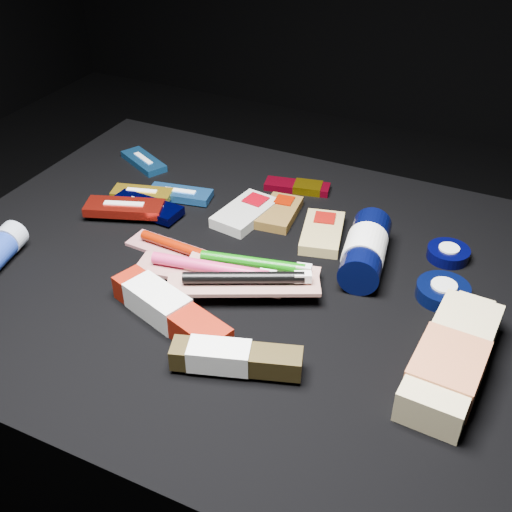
% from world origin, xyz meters
% --- Properties ---
extents(ground, '(3.00, 3.00, 0.00)m').
position_xyz_m(ground, '(0.00, 0.00, 0.00)').
color(ground, black).
rests_on(ground, ground).
extents(cloth_table, '(0.98, 0.78, 0.40)m').
position_xyz_m(cloth_table, '(0.00, 0.00, 0.20)').
color(cloth_table, black).
rests_on(cloth_table, ground).
extents(luna_bar_0, '(0.12, 0.09, 0.01)m').
position_xyz_m(luna_bar_0, '(-0.33, 0.22, 0.41)').
color(luna_bar_0, '#1A528D').
rests_on(luna_bar_0, cloth_table).
extents(luna_bar_1, '(0.12, 0.06, 0.01)m').
position_xyz_m(luna_bar_1, '(-0.20, 0.14, 0.41)').
color(luna_bar_1, '#2463B3').
rests_on(luna_bar_1, cloth_table).
extents(luna_bar_2, '(0.13, 0.06, 0.02)m').
position_xyz_m(luna_bar_2, '(-0.22, 0.07, 0.41)').
color(luna_bar_2, black).
rests_on(luna_bar_2, cloth_table).
extents(luna_bar_3, '(0.11, 0.07, 0.01)m').
position_xyz_m(luna_bar_3, '(-0.25, 0.10, 0.41)').
color(luna_bar_3, gold).
rests_on(luna_bar_3, cloth_table).
extents(luna_bar_4, '(0.14, 0.09, 0.02)m').
position_xyz_m(luna_bar_4, '(-0.25, 0.04, 0.42)').
color(luna_bar_4, maroon).
rests_on(luna_bar_4, cloth_table).
extents(clif_bar_0, '(0.07, 0.11, 0.02)m').
position_xyz_m(clif_bar_0, '(-0.01, 0.16, 0.41)').
color(clif_bar_0, brown).
rests_on(clif_bar_0, cloth_table).
extents(clif_bar_1, '(0.08, 0.13, 0.02)m').
position_xyz_m(clif_bar_1, '(-0.06, 0.13, 0.41)').
color(clif_bar_1, '#A5A59E').
rests_on(clif_bar_1, cloth_table).
extents(clif_bar_2, '(0.09, 0.13, 0.02)m').
position_xyz_m(clif_bar_2, '(0.08, 0.13, 0.41)').
color(clif_bar_2, tan).
rests_on(clif_bar_2, cloth_table).
extents(power_bar, '(0.12, 0.06, 0.01)m').
position_xyz_m(power_bar, '(-0.01, 0.26, 0.41)').
color(power_bar, maroon).
rests_on(power_bar, cloth_table).
extents(lotion_bottle, '(0.08, 0.20, 0.06)m').
position_xyz_m(lotion_bottle, '(0.16, 0.08, 0.43)').
color(lotion_bottle, black).
rests_on(lotion_bottle, cloth_table).
extents(cream_tin_upper, '(0.07, 0.07, 0.02)m').
position_xyz_m(cream_tin_upper, '(0.28, 0.16, 0.41)').
color(cream_tin_upper, black).
rests_on(cream_tin_upper, cloth_table).
extents(cream_tin_lower, '(0.08, 0.08, 0.02)m').
position_xyz_m(cream_tin_lower, '(0.29, 0.06, 0.41)').
color(cream_tin_lower, black).
rests_on(cream_tin_lower, cloth_table).
extents(bodywash_bottle, '(0.09, 0.23, 0.05)m').
position_xyz_m(bodywash_bottle, '(0.33, -0.09, 0.42)').
color(bodywash_bottle, beige).
rests_on(bodywash_bottle, cloth_table).
extents(toothbrush_pack_0, '(0.20, 0.06, 0.02)m').
position_xyz_m(toothbrush_pack_0, '(-0.10, -0.01, 0.41)').
color(toothbrush_pack_0, '#B6AFAB').
rests_on(toothbrush_pack_0, cloth_table).
extents(toothbrush_pack_1, '(0.23, 0.09, 0.03)m').
position_xyz_m(toothbrush_pack_1, '(-0.03, -0.05, 0.42)').
color(toothbrush_pack_1, '#BDB5B0').
rests_on(toothbrush_pack_1, cloth_table).
extents(toothbrush_pack_2, '(0.20, 0.09, 0.02)m').
position_xyz_m(toothbrush_pack_2, '(0.02, -0.02, 0.42)').
color(toothbrush_pack_2, silver).
rests_on(toothbrush_pack_2, cloth_table).
extents(toothbrush_pack_3, '(0.22, 0.14, 0.02)m').
position_xyz_m(toothbrush_pack_3, '(0.03, -0.06, 0.43)').
color(toothbrush_pack_3, '#B0A7A3').
rests_on(toothbrush_pack_3, cloth_table).
extents(toothpaste_carton_red, '(0.21, 0.11, 0.04)m').
position_xyz_m(toothpaste_carton_red, '(-0.04, -0.15, 0.42)').
color(toothpaste_carton_red, maroon).
rests_on(toothpaste_carton_red, cloth_table).
extents(toothpaste_carton_green, '(0.17, 0.08, 0.03)m').
position_xyz_m(toothpaste_carton_green, '(0.08, -0.20, 0.42)').
color(toothpaste_carton_green, '#332810').
rests_on(toothpaste_carton_green, cloth_table).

